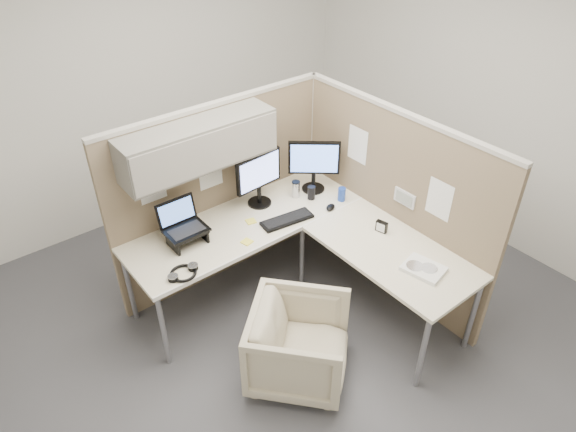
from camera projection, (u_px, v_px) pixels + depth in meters
ground at (297, 317)px, 4.27m from camera, size 4.50×4.50×0.00m
partition_back at (211, 172)px, 4.06m from camera, size 2.00×0.36×1.63m
partition_right at (388, 202)px, 4.22m from camera, size 0.07×2.03×1.63m
desk at (300, 239)px, 4.02m from camera, size 2.00×1.98×0.73m
office_chair at (299, 341)px, 3.62m from camera, size 0.91×0.91×0.69m
monitor_left at (259, 176)px, 4.19m from camera, size 0.44×0.20×0.47m
monitor_right at (314, 162)px, 4.38m from camera, size 0.36×0.31×0.47m
laptop_station at (184, 228)px, 3.86m from camera, size 0.31×0.27×0.33m
keyboard at (287, 220)px, 4.14m from camera, size 0.45×0.20×0.02m
mouse at (330, 207)px, 4.27m from camera, size 0.12×0.10×0.04m
travel_mug at (296, 189)px, 4.40m from camera, size 0.07×0.07×0.15m
soda_can_green at (342, 194)px, 4.36m from camera, size 0.07×0.07×0.12m
soda_can_silver at (311, 193)px, 4.38m from camera, size 0.07×0.07×0.12m
sticky_note_a at (247, 242)px, 3.92m from camera, size 0.09×0.09×0.01m
sticky_note_c at (201, 232)px, 4.01m from camera, size 0.09×0.09×0.01m
sticky_note_d at (251, 221)px, 4.13m from camera, size 0.09×0.09×0.01m
headphones at (183, 273)px, 3.61m from camera, size 0.24×0.21×0.03m
paper_stack at (423, 269)px, 3.64m from camera, size 0.27×0.32×0.03m
desk_clock at (382, 227)px, 4.00m from camera, size 0.06×0.10×0.09m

